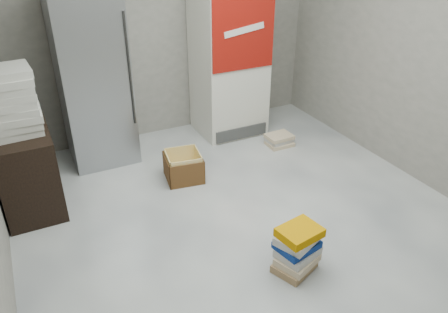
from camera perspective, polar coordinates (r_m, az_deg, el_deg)
ground at (r=3.93m, az=5.00°, el=-10.54°), size 5.00×5.00×0.00m
room_shell at (r=3.12m, az=6.45°, el=15.90°), size 4.04×5.04×2.82m
steel_fridge at (r=4.99m, az=-16.75°, el=9.71°), size 0.70×0.72×1.90m
coke_cooler at (r=5.49m, az=0.67°, el=12.14°), size 0.80×0.73×1.80m
wood_shelf at (r=4.48m, az=-24.23°, el=-1.73°), size 0.50×0.80×0.80m
supply_box_stack at (r=4.19m, az=-25.99°, el=6.46°), size 0.44×0.44×0.58m
phonebook_stack_main at (r=3.55m, az=9.54°, el=-11.80°), size 0.41×0.38×0.40m
phonebook_stack_side at (r=5.43m, az=7.24°, el=2.18°), size 0.34×0.28×0.14m
cardboard_box at (r=4.69m, az=-5.29°, el=-1.52°), size 0.43×0.43×0.31m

